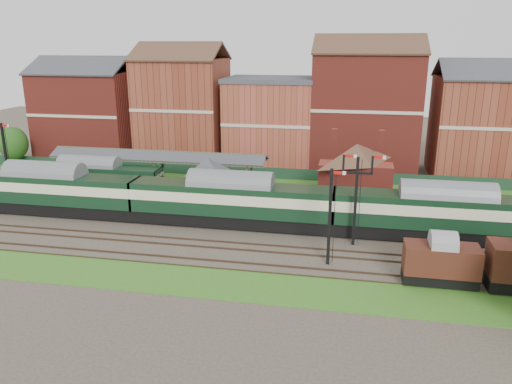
% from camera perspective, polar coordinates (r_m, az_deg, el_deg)
% --- Properties ---
extents(ground, '(160.00, 160.00, 0.00)m').
position_cam_1_polar(ground, '(49.22, -3.09, -3.86)').
color(ground, '#473D33').
rests_on(ground, ground).
extents(grass_back, '(90.00, 4.50, 0.06)m').
position_cam_1_polar(grass_back, '(64.08, 0.35, 1.14)').
color(grass_back, '#2D6619').
rests_on(grass_back, ground).
extents(grass_front, '(90.00, 5.00, 0.06)m').
position_cam_1_polar(grass_front, '(38.66, -7.42, -9.99)').
color(grass_front, '#2D6619').
rests_on(grass_front, ground).
extents(fence, '(90.00, 0.12, 1.50)m').
position_cam_1_polar(fence, '(65.79, 0.67, 2.21)').
color(fence, '#193823').
rests_on(fence, ground).
extents(platform, '(55.00, 3.40, 1.00)m').
position_cam_1_polar(platform, '(59.24, -5.53, 0.21)').
color(platform, '#2D2D2D').
rests_on(platform, ground).
extents(signal_box, '(5.40, 5.40, 6.00)m').
position_cam_1_polar(signal_box, '(51.95, -5.50, 0.92)').
color(signal_box, '#5F7150').
rests_on(signal_box, ground).
extents(brick_hut, '(3.20, 2.64, 2.94)m').
position_cam_1_polar(brick_hut, '(50.94, 3.24, -1.71)').
color(brick_hut, brown).
rests_on(brick_hut, ground).
extents(station_building, '(8.10, 8.10, 5.90)m').
position_cam_1_polar(station_building, '(56.02, 11.32, 2.65)').
color(station_building, maroon).
rests_on(station_building, platform).
extents(canopy, '(26.00, 3.89, 4.08)m').
position_cam_1_polar(canopy, '(60.16, -11.15, 4.25)').
color(canopy, '#474A2E').
rests_on(canopy, platform).
extents(semaphore_bracket, '(3.60, 0.25, 8.18)m').
position_cam_1_polar(semaphore_bracket, '(44.03, 11.40, -0.33)').
color(semaphore_bracket, black).
rests_on(semaphore_bracket, ground).
extents(semaphore_platform_end, '(1.23, 0.25, 8.00)m').
position_cam_1_polar(semaphore_platform_end, '(68.19, -26.69, 3.86)').
color(semaphore_platform_end, black).
rests_on(semaphore_platform_end, ground).
extents(semaphore_siding, '(1.23, 0.25, 8.00)m').
position_cam_1_polar(semaphore_siding, '(39.92, 8.47, -2.71)').
color(semaphore_siding, black).
rests_on(semaphore_siding, ground).
extents(town_backdrop, '(69.00, 10.00, 16.00)m').
position_cam_1_polar(town_backdrop, '(71.33, 1.56, 8.48)').
color(town_backdrop, maroon).
rests_on(town_backdrop, ground).
extents(dmu_train, '(59.15, 3.11, 4.54)m').
position_cam_1_polar(dmu_train, '(48.29, -2.86, -0.95)').
color(dmu_train, black).
rests_on(dmu_train, ground).
extents(platform_railcar, '(17.01, 2.68, 3.92)m').
position_cam_1_polar(platform_railcar, '(60.89, -18.38, 1.64)').
color(platform_railcar, black).
rests_on(platform_railcar, ground).
extents(goods_van_a, '(5.34, 2.31, 3.24)m').
position_cam_1_polar(goods_van_a, '(39.50, 20.37, -7.43)').
color(goods_van_a, black).
rests_on(goods_van_a, ground).
extents(tree_back, '(4.04, 4.04, 5.91)m').
position_cam_1_polar(tree_back, '(78.48, -26.00, 5.02)').
color(tree_back, '#382619').
rests_on(tree_back, ground).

